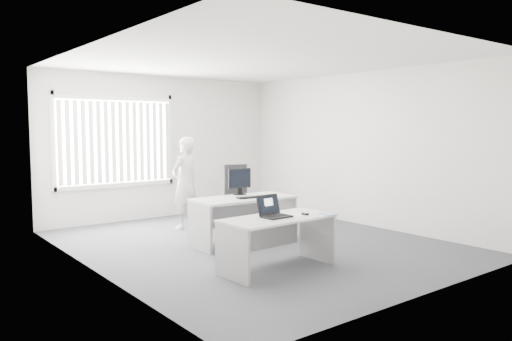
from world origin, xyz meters
TOP-DOWN VIEW (x-y plane):
  - ground at (0.00, 0.00)m, footprint 6.00×6.00m
  - wall_back at (0.00, 3.00)m, footprint 5.00×0.02m
  - wall_front at (0.00, -3.00)m, footprint 5.00×0.02m
  - wall_left at (-2.50, 0.00)m, footprint 0.02×6.00m
  - wall_right at (2.50, 0.00)m, footprint 0.02×6.00m
  - ceiling at (0.00, 0.00)m, footprint 5.00×6.00m
  - window at (-1.00, 2.96)m, footprint 2.32×0.06m
  - blinds at (-1.00, 2.90)m, footprint 2.20×0.10m
  - desk_near at (-0.65, -1.30)m, footprint 1.50×0.74m
  - desk_far at (-0.13, 0.12)m, footprint 1.61×0.81m
  - office_chair at (0.86, 1.64)m, footprint 0.77×0.77m
  - person at (-0.25, 1.69)m, footprint 0.69×0.55m
  - laptop at (-0.68, -1.32)m, footprint 0.37×0.33m
  - paper_sheet at (-0.34, -1.33)m, footprint 0.34×0.26m
  - mouse at (-0.27, -1.41)m, footprint 0.07×0.10m
  - booklet at (0.00, -1.55)m, footprint 0.17×0.23m
  - keyboard at (-0.09, -0.00)m, footprint 0.44×0.21m
  - monitor at (-0.00, 0.40)m, footprint 0.42×0.14m

SIDE VIEW (x-z plane):
  - ground at x=0.00m, z-range 0.00..0.00m
  - office_chair at x=0.86m, z-range -0.20..0.88m
  - desk_near at x=-0.65m, z-range 0.15..0.82m
  - desk_far at x=-0.13m, z-range 0.16..0.88m
  - paper_sheet at x=-0.34m, z-range 0.67..0.67m
  - booklet at x=0.00m, z-range 0.67..0.68m
  - mouse at x=-0.27m, z-range 0.67..0.71m
  - keyboard at x=-0.09m, z-range 0.72..0.74m
  - laptop at x=-0.68m, z-range 0.67..0.95m
  - person at x=-0.25m, z-range 0.00..1.63m
  - monitor at x=0.00m, z-range 0.72..1.14m
  - wall_back at x=0.00m, z-range 0.00..2.80m
  - wall_front at x=0.00m, z-range 0.00..2.80m
  - wall_left at x=-2.50m, z-range 0.00..2.80m
  - wall_right at x=2.50m, z-range 0.00..2.80m
  - blinds at x=-1.00m, z-range 0.77..2.27m
  - window at x=-1.00m, z-range 0.67..2.43m
  - ceiling at x=0.00m, z-range 2.79..2.81m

